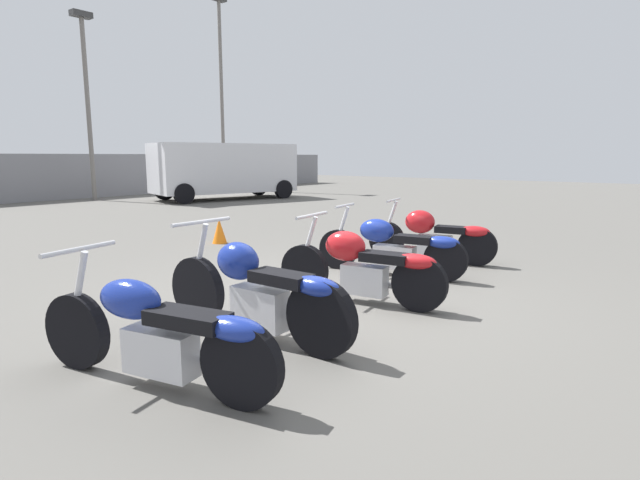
% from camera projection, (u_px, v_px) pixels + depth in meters
% --- Properties ---
extents(ground_plane, '(60.00, 60.00, 0.00)m').
position_uv_depth(ground_plane, '(323.00, 295.00, 5.79)').
color(ground_plane, '#5B5954').
extents(light_pole_left, '(0.70, 0.35, 8.73)m').
position_uv_depth(light_pole_left, '(221.00, 80.00, 23.09)').
color(light_pole_left, slate).
rests_on(light_pole_left, ground_plane).
extents(light_pole_right, '(0.70, 0.35, 6.57)m').
position_uv_depth(light_pole_right, '(87.00, 89.00, 17.74)').
color(light_pole_right, slate).
rests_on(light_pole_right, ground_plane).
extents(motorcycle_slot_0, '(0.74, 2.03, 0.95)m').
position_uv_depth(motorcycle_slot_0, '(158.00, 333.00, 3.43)').
color(motorcycle_slot_0, black).
rests_on(motorcycle_slot_0, ground_plane).
extents(motorcycle_slot_1, '(0.69, 2.12, 1.01)m').
position_uv_depth(motorcycle_slot_1, '(257.00, 291.00, 4.35)').
color(motorcycle_slot_1, black).
rests_on(motorcycle_slot_1, ground_plane).
extents(motorcycle_slot_2, '(0.68, 1.96, 0.95)m').
position_uv_depth(motorcycle_slot_2, '(362.00, 266.00, 5.44)').
color(motorcycle_slot_2, black).
rests_on(motorcycle_slot_2, ground_plane).
extents(motorcycle_slot_3, '(0.62, 2.10, 0.93)m').
position_uv_depth(motorcycle_slot_3, '(393.00, 247.00, 6.73)').
color(motorcycle_slot_3, black).
rests_on(motorcycle_slot_3, ground_plane).
extents(motorcycle_slot_4, '(0.66, 1.96, 0.94)m').
position_uv_depth(motorcycle_slot_4, '(432.00, 235.00, 7.60)').
color(motorcycle_slot_4, black).
rests_on(motorcycle_slot_4, ground_plane).
extents(parked_van, '(5.51, 3.45, 2.05)m').
position_uv_depth(parked_van, '(224.00, 168.00, 18.58)').
color(parked_van, silver).
rests_on(parked_van, ground_plane).
extents(traffic_cone_near, '(0.27, 0.27, 0.46)m').
position_uv_depth(traffic_cone_near, '(219.00, 231.00, 9.25)').
color(traffic_cone_near, orange).
rests_on(traffic_cone_near, ground_plane).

